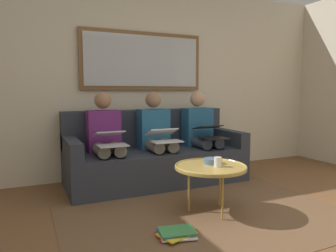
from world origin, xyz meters
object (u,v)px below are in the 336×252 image
at_px(coffee_table, 211,167).
at_px(laptop_black, 211,132).
at_px(laptop_silver, 111,139).
at_px(cup, 218,162).
at_px(framed_mirror, 143,61).
at_px(person_left, 201,132).
at_px(magazine_stack, 177,233).
at_px(person_middle, 156,134).
at_px(couch, 154,157).
at_px(laptop_white, 164,136).
at_px(person_right, 106,138).
at_px(bowl, 212,161).

xyz_separation_m(coffee_table, laptop_black, (-0.57, -0.91, 0.20)).
relative_size(laptop_black, laptop_silver, 1.07).
bearing_deg(cup, framed_mirror, -85.95).
xyz_separation_m(person_left, laptop_silver, (1.28, 0.24, 0.02)).
xyz_separation_m(laptop_silver, magazine_stack, (-0.20, 1.23, -0.60)).
height_order(person_left, laptop_silver, person_left).
distance_m(cup, laptop_silver, 1.23).
distance_m(framed_mirror, cup, 1.97).
xyz_separation_m(framed_mirror, person_middle, (0.00, 0.46, -0.94)).
height_order(couch, laptop_silver, couch).
xyz_separation_m(laptop_white, magazine_stack, (0.44, 1.23, -0.59)).
relative_size(couch, person_right, 1.93).
relative_size(cup, laptop_black, 0.23).
distance_m(person_right, laptop_silver, 0.24).
xyz_separation_m(bowl, person_right, (0.78, -1.07, 0.13)).
height_order(couch, person_middle, person_middle).
xyz_separation_m(couch, laptop_black, (-0.64, 0.31, 0.32)).
xyz_separation_m(coffee_table, person_middle, (0.07, -1.15, 0.17)).
height_order(laptop_black, person_middle, person_middle).
relative_size(laptop_black, person_middle, 0.34).
xyz_separation_m(framed_mirror, laptop_black, (-0.64, 0.69, -0.91)).
bearing_deg(laptop_silver, person_right, -90.00).
xyz_separation_m(person_left, laptop_black, (0.00, 0.24, 0.03)).
distance_m(coffee_table, person_right, 1.36).
xyz_separation_m(person_left, magazine_stack, (1.08, 1.47, -0.58)).
relative_size(framed_mirror, person_middle, 1.49).
relative_size(laptop_white, laptop_silver, 0.97).
xyz_separation_m(person_left, person_middle, (0.64, 0.00, 0.00)).
xyz_separation_m(person_middle, laptop_white, (0.00, 0.24, 0.01)).
relative_size(person_left, laptop_white, 3.26).
relative_size(bowl, laptop_white, 0.48).
distance_m(person_left, magazine_stack, 1.92).
distance_m(laptop_black, magazine_stack, 1.75).
bearing_deg(coffee_table, magazine_stack, 32.51).
height_order(coffee_table, magazine_stack, coffee_table).
bearing_deg(couch, magazine_stack, 74.18).
xyz_separation_m(couch, laptop_silver, (0.64, 0.31, 0.32)).
relative_size(bowl, laptop_black, 0.44).
distance_m(framed_mirror, person_left, 1.23).
height_order(framed_mirror, coffee_table, framed_mirror).
height_order(couch, laptop_black, couch).
bearing_deg(laptop_silver, person_middle, -159.40).
xyz_separation_m(couch, coffee_table, (-0.07, 1.22, 0.13)).
height_order(framed_mirror, laptop_white, framed_mirror).
relative_size(laptop_silver, magazine_stack, 1.09).
bearing_deg(coffee_table, laptop_white, -85.39).
relative_size(couch, cup, 24.44).
xyz_separation_m(bowl, laptop_black, (-0.50, -0.83, 0.16)).
xyz_separation_m(coffee_table, person_left, (-0.57, -1.15, 0.17)).
relative_size(laptop_black, laptop_white, 1.10).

